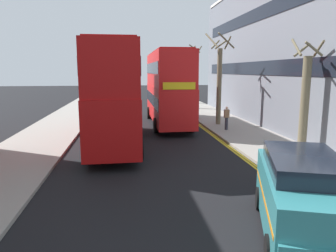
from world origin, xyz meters
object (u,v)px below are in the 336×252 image
Objects in this scene: taxi_minivan at (304,198)px; pedestrian_far at (227,118)px; double_decker_bus_oncoming at (168,86)px; double_decker_bus_away at (113,92)px.

taxi_minivan is 3.18× the size of pedestrian_far.
pedestrian_far is at bearing 79.80° from taxi_minivan.
pedestrian_far is at bearing -43.04° from double_decker_bus_oncoming.
double_decker_bus_away is 7.47m from double_decker_bus_oncoming.
double_decker_bus_oncoming is 6.67× the size of pedestrian_far.
pedestrian_far is (7.60, 2.92, -2.04)m from double_decker_bus_away.
double_decker_bus_oncoming is (3.92, 6.36, 0.00)m from double_decker_bus_away.
double_decker_bus_away reaches higher than taxi_minivan.
double_decker_bus_oncoming reaches higher than pedestrian_far.
double_decker_bus_oncoming is at bearing 58.34° from double_decker_bus_away.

